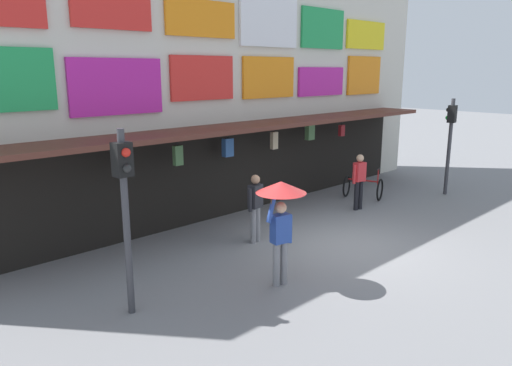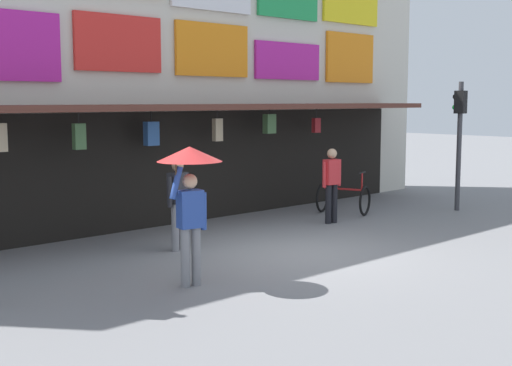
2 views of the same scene
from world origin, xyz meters
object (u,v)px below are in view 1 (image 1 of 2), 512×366
at_px(pedestrian_in_black, 359,179).
at_px(pedestrian_in_yellow, 255,205).
at_px(traffic_light_far, 450,131).
at_px(pedestrian_with_umbrella, 281,204).
at_px(bicycle_parked, 363,187).
at_px(traffic_light_near, 125,193).

bearing_deg(pedestrian_in_black, pedestrian_in_yellow, 178.69).
height_order(traffic_light_far, pedestrian_with_umbrella, traffic_light_far).
relative_size(traffic_light_far, bicycle_parked, 2.41).
xyz_separation_m(traffic_light_near, bicycle_parked, (9.33, 1.59, -1.75)).
relative_size(pedestrian_in_black, pedestrian_with_umbrella, 0.81).
bearing_deg(bicycle_parked, pedestrian_in_yellow, -174.45).
height_order(bicycle_parked, pedestrian_with_umbrella, pedestrian_with_umbrella).
bearing_deg(pedestrian_in_black, bicycle_parked, 27.77).
height_order(traffic_light_near, bicycle_parked, traffic_light_near).
xyz_separation_m(pedestrian_in_black, pedestrian_with_umbrella, (-5.50, -1.99, 0.69)).
xyz_separation_m(traffic_light_near, pedestrian_with_umbrella, (2.66, -1.01, -0.50)).
xyz_separation_m(bicycle_parked, pedestrian_in_black, (-1.17, -0.62, 0.55)).
bearing_deg(pedestrian_in_black, pedestrian_with_umbrella, -160.14).
xyz_separation_m(traffic_light_far, pedestrian_with_umbrella, (-9.19, -1.03, -0.50)).
height_order(traffic_light_near, pedestrian_in_black, traffic_light_near).
relative_size(traffic_light_near, bicycle_parked, 2.41).
relative_size(traffic_light_near, pedestrian_in_yellow, 1.90).
bearing_deg(traffic_light_far, pedestrian_with_umbrella, -173.63).
relative_size(pedestrian_in_black, pedestrian_in_yellow, 1.00).
xyz_separation_m(traffic_light_near, pedestrian_in_black, (8.16, 0.98, -1.19)).
xyz_separation_m(traffic_light_far, pedestrian_in_black, (-3.69, 0.96, -1.19)).
distance_m(traffic_light_near, pedestrian_in_black, 8.31).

